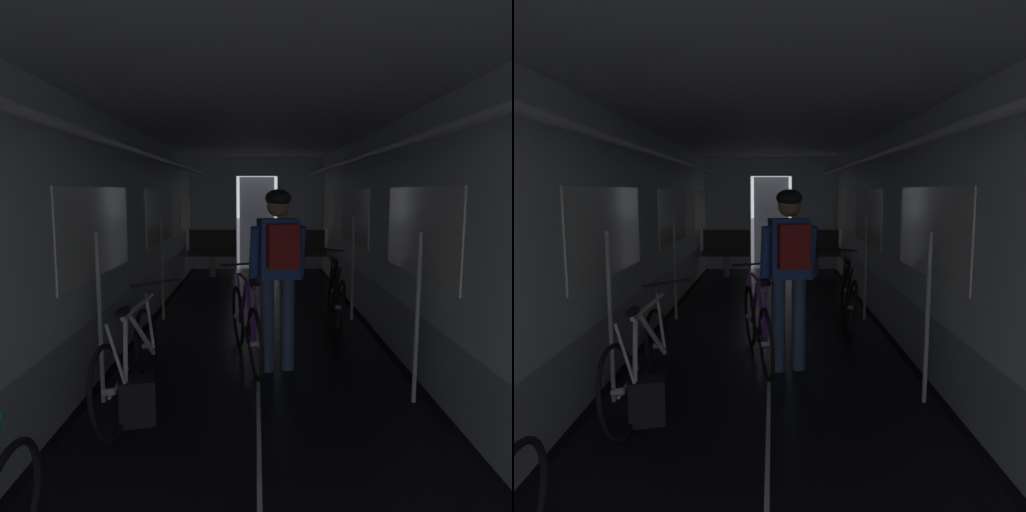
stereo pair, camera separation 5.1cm
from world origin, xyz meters
The scene contains 8 objects.
train_car_shell centered at (0.00, 3.60, 1.70)m, with size 3.14×12.34×2.57m.
bench_seat_far_left centered at (-0.90, 8.07, 0.57)m, with size 0.98×0.51×0.95m.
bench_seat_far_right centered at (0.90, 8.07, 0.57)m, with size 0.98×0.51×0.95m.
bicycle_white centered at (-1.01, 2.02, 0.38)m, with size 0.44×1.69×0.96m.
bicycle_black centered at (1.01, 4.48, 0.38)m, with size 0.44×1.69×0.95m.
person_cyclist_aisle centered at (0.19, 2.80, 1.07)m, with size 0.56×0.44×1.73m.
bicycle_purple_in_aisle centered at (-0.12, 3.07, 0.38)m, with size 0.48×1.67×0.94m.
backpack_on_floor centered at (-0.90, 1.73, 0.17)m, with size 0.26×0.20×0.34m, color black.
Camera 1 is at (-0.02, -1.68, 1.70)m, focal length 34.05 mm.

